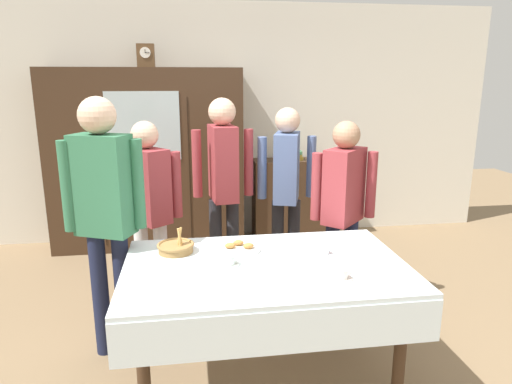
% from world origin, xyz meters
% --- Properties ---
extents(ground_plane, '(12.00, 12.00, 0.00)m').
position_xyz_m(ground_plane, '(0.00, 0.00, 0.00)').
color(ground_plane, '#846B4C').
rests_on(ground_plane, ground).
extents(back_wall, '(6.40, 0.10, 2.70)m').
position_xyz_m(back_wall, '(0.00, 2.65, 1.35)').
color(back_wall, silver).
rests_on(back_wall, ground).
extents(dining_table, '(1.70, 1.07, 0.77)m').
position_xyz_m(dining_table, '(0.00, -0.24, 0.67)').
color(dining_table, '#3D2819').
rests_on(dining_table, ground).
extents(wall_cabinet, '(2.09, 0.46, 1.98)m').
position_xyz_m(wall_cabinet, '(-0.90, 2.35, 0.99)').
color(wall_cabinet, '#3D2819').
rests_on(wall_cabinet, ground).
extents(mantel_clock, '(0.18, 0.11, 0.24)m').
position_xyz_m(mantel_clock, '(-0.85, 2.35, 2.10)').
color(mantel_clock, brown).
rests_on(mantel_clock, wall_cabinet).
extents(bookshelf_low, '(0.97, 0.35, 0.94)m').
position_xyz_m(bookshelf_low, '(0.78, 2.41, 0.47)').
color(bookshelf_low, '#3D2819').
rests_on(bookshelf_low, ground).
extents(book_stack, '(0.17, 0.22, 0.11)m').
position_xyz_m(book_stack, '(0.78, 2.41, 1.00)').
color(book_stack, '#B29333').
rests_on(book_stack, bookshelf_low).
extents(tea_cup_front_edge, '(0.13, 0.13, 0.06)m').
position_xyz_m(tea_cup_front_edge, '(0.38, -0.48, 0.80)').
color(tea_cup_front_edge, white).
rests_on(tea_cup_front_edge, dining_table).
extents(tea_cup_mid_right, '(0.13, 0.13, 0.06)m').
position_xyz_m(tea_cup_mid_right, '(-0.22, -0.19, 0.80)').
color(tea_cup_mid_right, silver).
rests_on(tea_cup_mid_right, dining_table).
extents(tea_cup_mid_left, '(0.13, 0.13, 0.06)m').
position_xyz_m(tea_cup_mid_left, '(0.39, -0.11, 0.80)').
color(tea_cup_mid_left, white).
rests_on(tea_cup_mid_left, dining_table).
extents(bread_basket, '(0.24, 0.24, 0.16)m').
position_xyz_m(bread_basket, '(-0.54, 0.07, 0.81)').
color(bread_basket, '#9E7542').
rests_on(bread_basket, dining_table).
extents(pastry_plate, '(0.28, 0.28, 0.05)m').
position_xyz_m(pastry_plate, '(-0.13, 0.05, 0.79)').
color(pastry_plate, white).
rests_on(pastry_plate, dining_table).
extents(spoon_far_right, '(0.12, 0.02, 0.01)m').
position_xyz_m(spoon_far_right, '(-0.52, -0.25, 0.78)').
color(spoon_far_right, silver).
rests_on(spoon_far_right, dining_table).
extents(spoon_mid_left, '(0.12, 0.02, 0.01)m').
position_xyz_m(spoon_mid_left, '(-0.32, -0.54, 0.78)').
color(spoon_mid_left, silver).
rests_on(spoon_mid_left, dining_table).
extents(spoon_near_right, '(0.12, 0.02, 0.01)m').
position_xyz_m(spoon_near_right, '(0.20, -0.41, 0.78)').
color(spoon_near_right, silver).
rests_on(spoon_near_right, dining_table).
extents(person_near_right_end, '(0.52, 0.40, 1.56)m').
position_xyz_m(person_near_right_end, '(0.74, 0.55, 0.94)').
color(person_near_right_end, '#191E38').
rests_on(person_near_right_end, ground).
extents(person_behind_table_right, '(0.52, 0.41, 1.56)m').
position_xyz_m(person_behind_table_right, '(-0.76, 0.78, 0.94)').
color(person_behind_table_right, silver).
rests_on(person_behind_table_right, ground).
extents(person_beside_shelf, '(0.52, 0.40, 1.63)m').
position_xyz_m(person_beside_shelf, '(0.41, 1.12, 0.99)').
color(person_beside_shelf, '#232328').
rests_on(person_beside_shelf, ground).
extents(person_behind_table_left, '(0.52, 0.38, 1.71)m').
position_xyz_m(person_behind_table_left, '(-0.15, 1.08, 1.05)').
color(person_behind_table_left, '#232328').
rests_on(person_behind_table_left, ground).
extents(person_by_cabinet, '(0.52, 0.33, 1.76)m').
position_xyz_m(person_by_cabinet, '(-0.99, 0.23, 1.08)').
color(person_by_cabinet, '#191E38').
rests_on(person_by_cabinet, ground).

